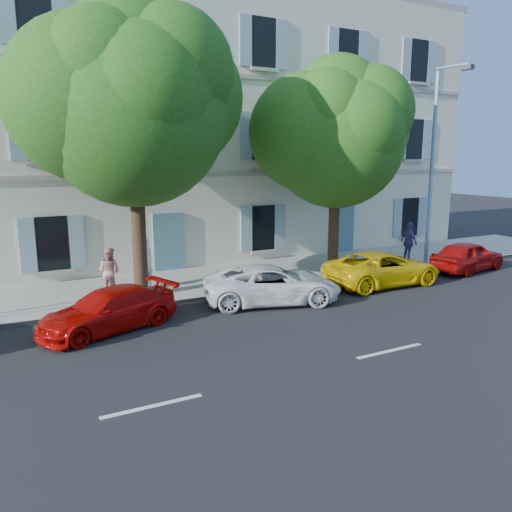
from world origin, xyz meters
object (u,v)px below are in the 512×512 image
tree_right (336,141)px  pedestrian_c (409,242)px  car_yellow_supercar (383,268)px  car_red_coupe (108,310)px  pedestrian_a (145,263)px  car_red_hatchback (467,256)px  tree_left (133,112)px  pedestrian_b (109,271)px  car_white_coupe (272,284)px  street_lamp (436,156)px

tree_right → pedestrian_c: tree_right is taller
car_yellow_supercar → car_red_coupe: bearing=93.0°
pedestrian_a → car_red_hatchback: bearing=151.0°
car_red_coupe → tree_left: tree_left is taller
pedestrian_c → pedestrian_a: bearing=93.1°
car_yellow_supercar → tree_right: (-0.70, 2.19, 4.71)m
car_yellow_supercar → pedestrian_b: bearing=74.3°
car_white_coupe → pedestrian_b: (-4.63, 2.98, 0.33)m
tree_left → car_yellow_supercar: bearing=-14.3°
car_red_coupe → pedestrian_b: size_ratio=2.44×
tree_left → pedestrian_c: bearing=-0.3°
tree_right → street_lamp: (4.49, -0.83, -0.59)m
car_red_hatchback → tree_left: (-13.26, 2.07, 5.46)m
car_red_hatchback → tree_left: tree_left is taller
car_red_coupe → street_lamp: (13.93, 1.69, 4.18)m
pedestrian_c → car_red_hatchback: bearing=-138.0°
car_red_coupe → pedestrian_c: pedestrian_c is taller
car_yellow_supercar → street_lamp: size_ratio=0.56×
car_red_coupe → tree_right: bearing=86.0°
tree_left → pedestrian_b: tree_left is taller
car_red_coupe → pedestrian_a: 3.89m
car_red_hatchback → tree_left: size_ratio=0.41×
pedestrian_a → car_yellow_supercar: bearing=143.5°
tree_left → street_lamp: size_ratio=1.14×
pedestrian_c → tree_right: bearing=96.4°
car_yellow_supercar → tree_left: 10.38m
car_red_coupe → pedestrian_b: (0.69, 3.18, 0.39)m
car_red_hatchback → pedestrian_c: pedestrian_c is taller
street_lamp → pedestrian_c: (-0.46, 0.75, -3.72)m
car_red_coupe → pedestrian_b: 3.27m
car_red_coupe → pedestrian_c: size_ratio=2.23×
car_yellow_supercar → tree_left: size_ratio=0.49×
pedestrian_c → pedestrian_b: bearing=94.3°
car_white_coupe → pedestrian_c: 8.46m
car_white_coupe → pedestrian_c: bearing=-58.1°
pedestrian_a → pedestrian_c: pedestrian_a is taller
street_lamp → tree_right: bearing=169.5°
car_red_coupe → car_yellow_supercar: size_ratio=0.87×
car_red_coupe → tree_right: (9.44, 2.52, 4.76)m
car_yellow_supercar → car_red_hatchback: (4.70, 0.11, 0.01)m
pedestrian_a → pedestrian_c: (11.53, -0.90, -0.03)m
car_yellow_supercar → pedestrian_c: size_ratio=2.57×
tree_right → pedestrian_a: (-7.49, 0.82, -4.28)m
car_white_coupe → pedestrian_a: size_ratio=2.47×
tree_right → street_lamp: bearing=-10.5°
car_red_coupe → car_red_hatchback: (14.84, 0.43, 0.07)m
street_lamp → pedestrian_c: street_lamp is taller
pedestrian_b → pedestrian_c: 12.80m
car_white_coupe → street_lamp: 9.67m
car_yellow_supercar → pedestrian_b: 9.87m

